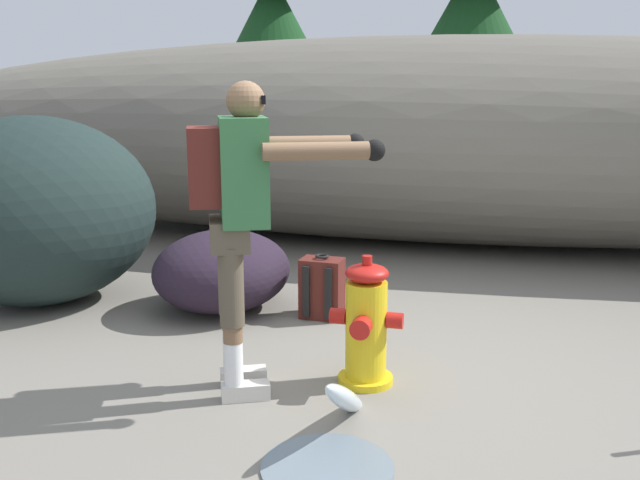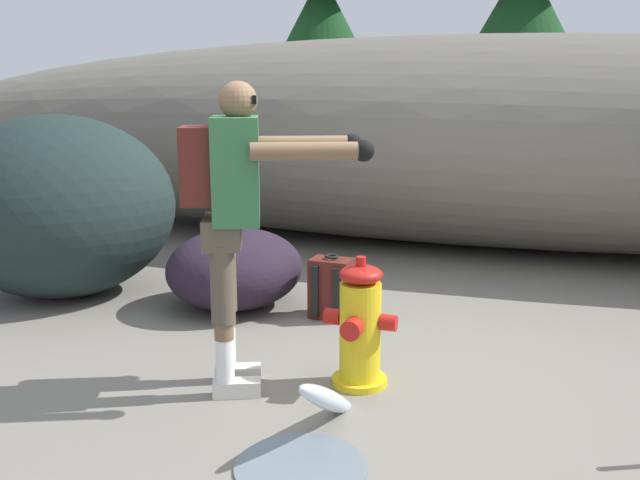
% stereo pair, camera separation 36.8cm
% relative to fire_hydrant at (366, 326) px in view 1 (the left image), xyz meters
% --- Properties ---
extents(ground_plane, '(56.00, 56.00, 0.04)m').
position_rel_fire_hydrant_xyz_m(ground_plane, '(-0.12, 0.07, -0.36)').
color(ground_plane, slate).
extents(dirt_embankment, '(14.64, 3.20, 2.18)m').
position_rel_fire_hydrant_xyz_m(dirt_embankment, '(-0.12, 3.98, 0.75)').
color(dirt_embankment, '#666056').
rests_on(dirt_embankment, ground_plane).
extents(fire_hydrant, '(0.41, 0.36, 0.74)m').
position_rel_fire_hydrant_xyz_m(fire_hydrant, '(0.00, 0.00, 0.00)').
color(fire_hydrant, gold).
rests_on(fire_hydrant, ground_plane).
extents(hydrant_water_jet, '(0.59, 1.10, 0.55)m').
position_rel_fire_hydrant_xyz_m(hydrant_water_jet, '(0.00, -0.67, -0.24)').
color(hydrant_water_jet, silver).
rests_on(hydrant_water_jet, ground_plane).
extents(utility_worker, '(1.04, 0.76, 1.68)m').
position_rel_fire_hydrant_xyz_m(utility_worker, '(-0.62, -0.27, 0.73)').
color(utility_worker, beige).
rests_on(utility_worker, ground_plane).
extents(spare_backpack, '(0.31, 0.30, 0.47)m').
position_rel_fire_hydrant_xyz_m(spare_backpack, '(-0.51, 1.06, -0.13)').
color(spare_backpack, '#511E19').
rests_on(spare_backpack, ground_plane).
extents(boulder_large, '(2.32, 2.22, 1.45)m').
position_rel_fire_hydrant_xyz_m(boulder_large, '(-2.72, 0.86, 0.38)').
color(boulder_large, '#1D2B29').
rests_on(boulder_large, ground_plane).
extents(boulder_mid, '(1.33, 1.37, 0.60)m').
position_rel_fire_hydrant_xyz_m(boulder_mid, '(-1.29, 1.05, -0.04)').
color(boulder_mid, black).
rests_on(boulder_mid, ground_plane).
extents(pine_tree_far_left, '(2.67, 2.67, 5.79)m').
position_rel_fire_hydrant_xyz_m(pine_tree_far_left, '(-4.32, 11.82, 3.03)').
color(pine_tree_far_left, '#47331E').
rests_on(pine_tree_far_left, ground_plane).
extents(pine_tree_left, '(2.91, 2.91, 5.78)m').
position_rel_fire_hydrant_xyz_m(pine_tree_left, '(0.14, 10.35, 2.87)').
color(pine_tree_left, '#47331E').
rests_on(pine_tree_left, ground_plane).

